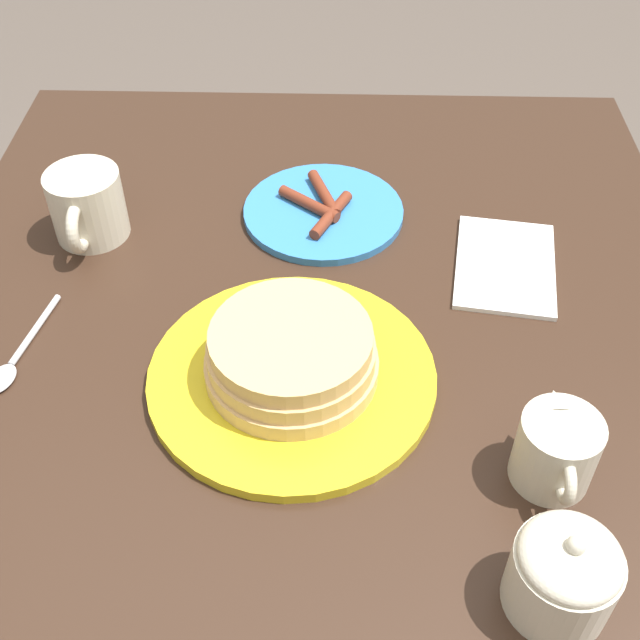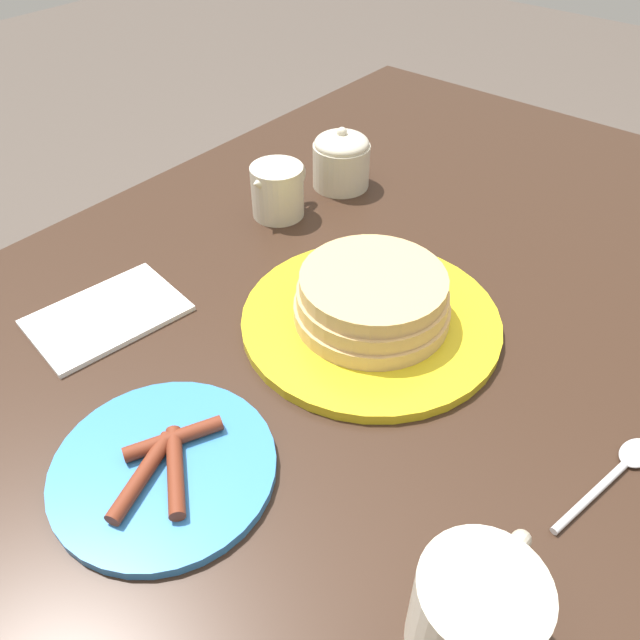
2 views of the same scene
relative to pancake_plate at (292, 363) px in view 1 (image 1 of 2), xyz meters
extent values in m
cube|color=#332116|center=(0.05, 0.02, -0.04)|extent=(1.26, 0.87, 0.03)
cube|color=#332116|center=(-0.51, -0.35, -0.41)|extent=(0.07, 0.07, 0.71)
cube|color=#332116|center=(-0.51, 0.39, -0.41)|extent=(0.07, 0.07, 0.71)
cylinder|color=gold|center=(0.00, 0.00, -0.02)|extent=(0.29, 0.29, 0.01)
cylinder|color=tan|center=(0.00, 0.00, 0.00)|extent=(0.17, 0.17, 0.02)
cylinder|color=tan|center=(0.00, 0.00, 0.01)|extent=(0.16, 0.16, 0.02)
cylinder|color=tan|center=(0.00, 0.00, 0.03)|extent=(0.16, 0.16, 0.02)
cylinder|color=#337AC6|center=(-0.27, 0.02, -0.02)|extent=(0.20, 0.20, 0.01)
cylinder|color=maroon|center=(-0.29, 0.02, -0.01)|extent=(0.09, 0.04, 0.01)
cylinder|color=maroon|center=(-0.25, 0.03, -0.01)|extent=(0.09, 0.05, 0.01)
cylinder|color=maroon|center=(-0.27, 0.01, -0.01)|extent=(0.07, 0.08, 0.01)
cylinder|color=beige|center=(-0.23, -0.25, 0.02)|extent=(0.09, 0.09, 0.08)
torus|color=beige|center=(-0.19, -0.25, 0.02)|extent=(0.06, 0.01, 0.06)
cylinder|color=brown|center=(-0.23, -0.25, 0.05)|extent=(0.08, 0.08, 0.00)
cylinder|color=beige|center=(0.11, 0.23, 0.01)|extent=(0.07, 0.07, 0.07)
cone|color=beige|center=(0.07, 0.23, 0.04)|extent=(0.03, 0.03, 0.04)
torus|color=beige|center=(0.14, 0.23, 0.02)|extent=(0.04, 0.01, 0.04)
cylinder|color=beige|center=(0.22, 0.22, 0.01)|extent=(0.08, 0.08, 0.06)
ellipsoid|color=beige|center=(0.22, 0.22, 0.04)|extent=(0.08, 0.08, 0.03)
sphere|color=beige|center=(0.22, 0.22, 0.06)|extent=(0.01, 0.01, 0.01)
cube|color=white|center=(-0.18, 0.24, -0.02)|extent=(0.18, 0.13, 0.01)
cylinder|color=silver|center=(-0.06, -0.27, -0.02)|extent=(0.10, 0.03, 0.01)
ellipsoid|color=silver|center=(0.01, -0.29, -0.02)|extent=(0.04, 0.03, 0.01)
camera|label=1|loc=(0.53, 0.04, 0.58)|focal=45.00mm
camera|label=2|loc=(-0.43, -0.29, 0.44)|focal=35.00mm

